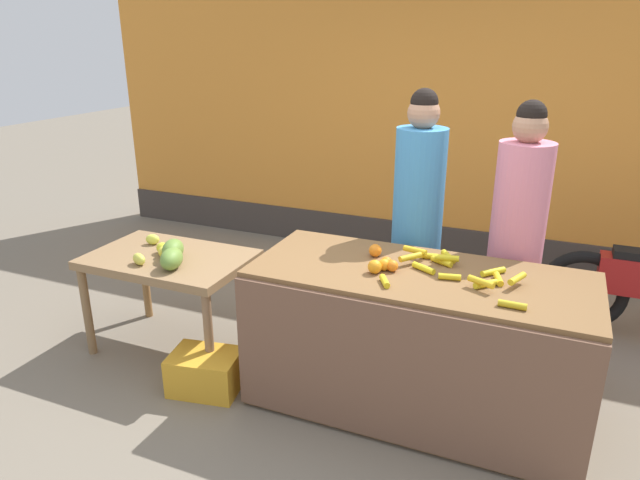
{
  "coord_description": "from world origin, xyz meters",
  "views": [
    {
      "loc": [
        1.07,
        -3.0,
        2.19
      ],
      "look_at": [
        -0.27,
        0.15,
        0.95
      ],
      "focal_mm": 31.87,
      "sensor_mm": 36.0,
      "label": 1
    }
  ],
  "objects_px": {
    "vendor_woman_pink_shirt": "(515,244)",
    "produce_sack": "(323,287)",
    "produce_crate": "(206,372)",
    "vendor_woman_blue_shirt": "(417,227)"
  },
  "relations": [
    {
      "from": "vendor_woman_pink_shirt",
      "to": "produce_sack",
      "type": "relative_size",
      "value": 3.55
    },
    {
      "from": "vendor_woman_blue_shirt",
      "to": "produce_crate",
      "type": "xyz_separation_m",
      "value": [
        -1.09,
        -1.03,
        -0.82
      ]
    },
    {
      "from": "vendor_woman_pink_shirt",
      "to": "produce_crate",
      "type": "distance_m",
      "value": 2.17
    },
    {
      "from": "vendor_woman_blue_shirt",
      "to": "vendor_woman_pink_shirt",
      "type": "xyz_separation_m",
      "value": [
        0.65,
        -0.03,
        -0.02
      ]
    },
    {
      "from": "vendor_woman_pink_shirt",
      "to": "produce_sack",
      "type": "height_order",
      "value": "vendor_woman_pink_shirt"
    },
    {
      "from": "vendor_woman_blue_shirt",
      "to": "produce_crate",
      "type": "distance_m",
      "value": 1.71
    },
    {
      "from": "produce_sack",
      "to": "vendor_woman_pink_shirt",
      "type": "bearing_deg",
      "value": -9.46
    },
    {
      "from": "vendor_woman_blue_shirt",
      "to": "produce_sack",
      "type": "relative_size",
      "value": 3.63
    },
    {
      "from": "vendor_woman_pink_shirt",
      "to": "produce_sack",
      "type": "distance_m",
      "value": 1.61
    },
    {
      "from": "vendor_woman_pink_shirt",
      "to": "produce_crate",
      "type": "height_order",
      "value": "vendor_woman_pink_shirt"
    }
  ]
}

